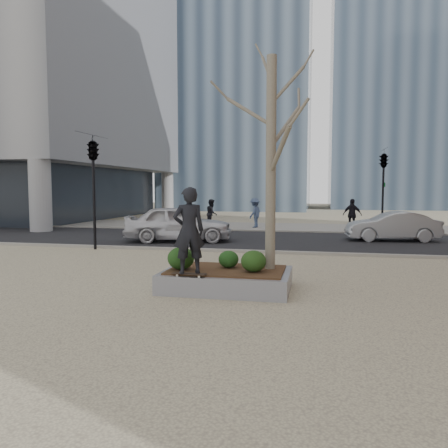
% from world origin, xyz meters
% --- Properties ---
extents(ground, '(120.00, 120.00, 0.00)m').
position_xyz_m(ground, '(0.00, 0.00, 0.00)').
color(ground, '#BAAF89').
rests_on(ground, ground).
extents(street, '(60.00, 8.00, 0.02)m').
position_xyz_m(street, '(0.00, 10.00, 0.01)').
color(street, black).
rests_on(street, ground).
extents(far_sidewalk, '(60.00, 6.00, 0.02)m').
position_xyz_m(far_sidewalk, '(0.00, 17.00, 0.01)').
color(far_sidewalk, gray).
rests_on(far_sidewalk, ground).
extents(planter, '(3.00, 2.00, 0.45)m').
position_xyz_m(planter, '(1.00, 0.00, 0.23)').
color(planter, gray).
rests_on(planter, ground).
extents(planter_mulch, '(2.70, 1.70, 0.04)m').
position_xyz_m(planter_mulch, '(1.00, 0.00, 0.47)').
color(planter_mulch, '#382314').
rests_on(planter_mulch, planter).
extents(sycamore_tree, '(2.80, 2.80, 6.60)m').
position_xyz_m(sycamore_tree, '(2.00, 0.30, 3.79)').
color(sycamore_tree, gray).
rests_on(sycamore_tree, planter_mulch).
extents(shrub_left, '(0.63, 0.63, 0.54)m').
position_xyz_m(shrub_left, '(-0.05, -0.30, 0.76)').
color(shrub_left, '#163D13').
rests_on(shrub_left, planter_mulch).
extents(shrub_middle, '(0.49, 0.49, 0.42)m').
position_xyz_m(shrub_middle, '(1.00, 0.18, 0.70)').
color(shrub_middle, '#143F16').
rests_on(shrub_middle, planter_mulch).
extents(shrub_right, '(0.58, 0.58, 0.50)m').
position_xyz_m(shrub_right, '(1.68, -0.22, 0.74)').
color(shrub_right, '#163611').
rests_on(shrub_right, planter_mulch).
extents(skateboard, '(0.79, 0.26, 0.08)m').
position_xyz_m(skateboard, '(0.32, -0.86, 0.49)').
color(skateboard, black).
rests_on(skateboard, planter).
extents(skateboarder, '(0.83, 0.72, 1.92)m').
position_xyz_m(skateboarder, '(0.32, -0.86, 1.48)').
color(skateboarder, black).
rests_on(skateboarder, skateboard).
extents(police_car, '(5.09, 2.97, 1.63)m').
position_xyz_m(police_car, '(-3.03, 8.63, 0.83)').
color(police_car, silver).
rests_on(police_car, street).
extents(car_silver, '(4.17, 1.82, 1.33)m').
position_xyz_m(car_silver, '(6.44, 10.90, 0.69)').
color(car_silver, '#989CA0').
rests_on(car_silver, street).
extents(pedestrian_a, '(0.73, 0.90, 1.72)m').
position_xyz_m(pedestrian_a, '(-3.26, 15.87, 0.88)').
color(pedestrian_a, black).
rests_on(pedestrian_a, far_sidewalk).
extents(pedestrian_b, '(0.99, 1.31, 1.79)m').
position_xyz_m(pedestrian_b, '(-0.64, 16.27, 0.92)').
color(pedestrian_b, '#3B4B6B').
rests_on(pedestrian_b, far_sidewalk).
extents(pedestrian_c, '(1.14, 0.77, 1.79)m').
position_xyz_m(pedestrian_c, '(5.01, 15.46, 0.92)').
color(pedestrian_c, black).
rests_on(pedestrian_c, far_sidewalk).
extents(traffic_light_near, '(0.60, 2.48, 4.50)m').
position_xyz_m(traffic_light_near, '(-5.50, 5.60, 2.25)').
color(traffic_light_near, black).
rests_on(traffic_light_near, ground).
extents(traffic_light_far, '(0.60, 2.48, 4.50)m').
position_xyz_m(traffic_light_far, '(6.50, 14.60, 2.25)').
color(traffic_light_far, black).
rests_on(traffic_light_far, ground).
extents(building_glass_a, '(16.00, 16.00, 45.00)m').
position_xyz_m(building_glass_a, '(-6.00, 42.00, 22.50)').
color(building_glass_a, slate).
rests_on(building_glass_a, ground).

